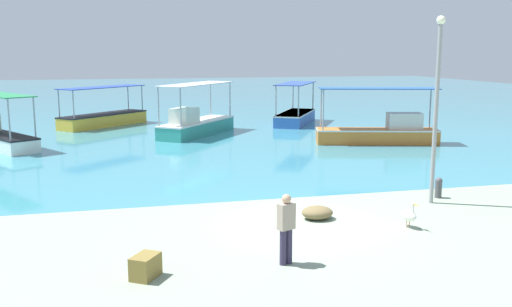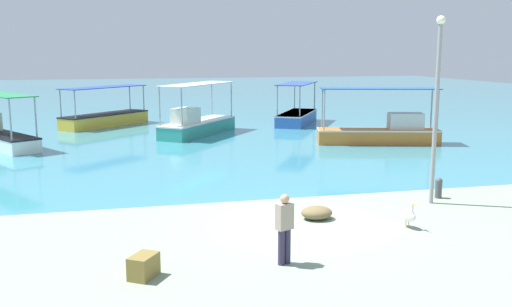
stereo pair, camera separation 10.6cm
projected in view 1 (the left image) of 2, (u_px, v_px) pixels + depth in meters
ground at (301, 225)px, 16.46m from camera, size 120.00×120.00×0.00m
harbor_water at (164, 97)px, 62.36m from camera, size 110.00×90.00×0.00m
fishing_boat_near_right at (196, 123)px, 34.14m from camera, size 5.39×6.33×3.05m
fishing_boat_outer at (295, 116)px, 39.42m from camera, size 4.40×5.92×2.80m
fishing_boat_far_right at (104, 118)px, 38.16m from camera, size 5.88×5.71×2.62m
fishing_boat_center at (381, 131)px, 30.91m from camera, size 6.70×3.12×3.01m
pelican at (409, 215)px, 16.12m from camera, size 0.37×0.80×0.80m
lamp_post at (437, 101)px, 18.25m from camera, size 0.28×0.28×6.04m
mooring_bollard at (438, 187)px, 19.44m from camera, size 0.24×0.24×0.71m
fisherman_standing at (286, 227)px, 13.26m from camera, size 0.45×0.36×1.69m
net_pile at (317, 213)px, 16.99m from camera, size 0.94×0.80×0.39m
cargo_crate at (145, 266)px, 12.55m from camera, size 0.76×0.84×0.52m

